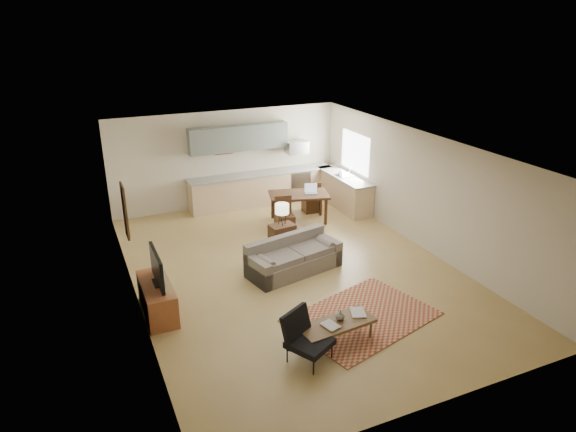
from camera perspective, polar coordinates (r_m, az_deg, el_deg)
name	(u,v)px	position (r m, az deg, el deg)	size (l,w,h in m)	color
room	(294,212)	(10.52, 0.66, 0.46)	(9.00, 9.00, 9.00)	#9D7F46
kitchen_counter_back	(262,188)	(14.78, -2.91, 3.11)	(4.26, 0.64, 0.92)	tan
kitchen_counter_right	(344,191)	(14.60, 6.24, 2.78)	(0.64, 2.26, 0.92)	tan
kitchen_range	(297,184)	(15.18, 0.98, 3.62)	(0.62, 0.62, 0.90)	#A5A8AD
kitchen_microwave	(297,147)	(14.90, 0.97, 7.66)	(0.62, 0.40, 0.35)	#A5A8AD
upper_cabinets	(239,138)	(14.31, -5.50, 8.63)	(2.80, 0.34, 0.70)	slate
window_right	(355,152)	(14.44, 7.46, 7.03)	(0.02, 1.40, 1.05)	white
wall_art_left	(125,211)	(10.49, -17.63, 0.52)	(0.06, 0.42, 1.10)	olive
triptych	(224,145)	(14.37, -7.18, 7.80)	(1.70, 0.04, 0.50)	beige
rug	(362,317)	(9.58, 8.20, -11.05)	(2.53, 1.75, 0.02)	maroon
sofa	(294,256)	(10.88, 0.68, -4.44)	(2.11, 0.92, 0.73)	#6B6156
coffee_table	(336,332)	(8.79, 5.39, -12.76)	(1.32, 0.52, 0.40)	#52381C
book_a	(325,328)	(8.51, 4.17, -12.31)	(0.29, 0.34, 0.03)	maroon
book_b	(351,313)	(8.93, 7.00, -10.63)	(0.34, 0.39, 0.02)	navy
vase	(340,315)	(8.72, 5.83, -10.88)	(0.18, 0.18, 0.17)	black
armchair	(310,339)	(8.26, 2.45, -13.46)	(0.71, 0.71, 0.81)	black
tv_credenza	(157,299)	(9.75, -14.32, -8.89)	(0.51, 1.33, 0.62)	brown
tv	(157,268)	(9.46, -14.36, -5.62)	(0.10, 1.03, 0.62)	black
console_table	(282,238)	(11.82, -0.65, -2.45)	(0.56, 0.37, 0.65)	#331C10
table_lamp	(282,214)	(11.59, -0.66, 0.21)	(0.32, 0.32, 0.52)	beige
dining_table	(299,207)	(13.49, 1.20, 0.95)	(1.52, 0.87, 0.77)	#331C10
dining_chair_near	(285,215)	(12.79, -0.32, 0.09)	(0.43, 0.45, 0.90)	#331C10
dining_chair_far	(311,196)	(14.15, 2.57, 2.19)	(0.42, 0.44, 0.88)	#331C10
laptop	(311,189)	(13.36, 2.58, 3.03)	(0.32, 0.24, 0.24)	#A5A8AD
soap_bottle	(341,172)	(14.44, 5.85, 4.89)	(0.10, 0.10, 0.19)	beige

